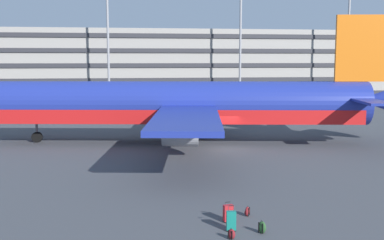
% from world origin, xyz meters
% --- Properties ---
extents(ground_plane, '(600.00, 600.00, 0.00)m').
position_xyz_m(ground_plane, '(0.00, 0.00, 0.00)').
color(ground_plane, '#424449').
extents(terminal_structure, '(149.75, 15.07, 12.25)m').
position_xyz_m(terminal_structure, '(0.00, 50.03, 6.12)').
color(terminal_structure, gray).
rests_on(terminal_structure, ground_plane).
extents(airliner, '(37.79, 30.69, 10.71)m').
position_xyz_m(airliner, '(-3.03, 3.12, 3.24)').
color(airliner, navy).
rests_on(airliner, ground_plane).
extents(light_mast_center_left, '(1.80, 0.50, 24.23)m').
position_xyz_m(light_mast_center_left, '(-10.46, 36.62, 13.84)').
color(light_mast_center_left, gray).
rests_on(light_mast_center_left, ground_plane).
extents(light_mast_center_right, '(1.80, 0.50, 21.36)m').
position_xyz_m(light_mast_center_right, '(10.05, 36.62, 12.36)').
color(light_mast_center_right, gray).
rests_on(light_mast_center_right, ground_plane).
extents(light_mast_right, '(1.80, 0.50, 20.81)m').
position_xyz_m(light_mast_right, '(27.95, 36.62, 12.08)').
color(light_mast_right, gray).
rests_on(light_mast_right, ground_plane).
extents(suitcase_small, '(0.41, 0.27, 1.06)m').
position_xyz_m(suitcase_small, '(-3.42, -17.71, 0.45)').
color(suitcase_small, '#147266').
rests_on(suitcase_small, ground_plane).
extents(suitcase_black, '(0.46, 0.32, 0.88)m').
position_xyz_m(suitcase_black, '(-3.31, -16.64, 0.40)').
color(suitcase_black, '#B21E23').
rests_on(suitcase_black, ground_plane).
extents(backpack_orange, '(0.40, 0.42, 0.56)m').
position_xyz_m(backpack_orange, '(-2.22, -18.15, 0.25)').
color(backpack_orange, '#264C26').
rests_on(backpack_orange, ground_plane).
extents(backpack_scuffed, '(0.33, 0.38, 0.49)m').
position_xyz_m(backpack_scuffed, '(-2.30, -15.99, 0.21)').
color(backpack_scuffed, maroon).
rests_on(backpack_scuffed, ground_plane).
extents(backpack_teal, '(0.38, 0.39, 0.47)m').
position_xyz_m(backpack_teal, '(-3.60, -18.58, 0.20)').
color(backpack_teal, maroon).
rests_on(backpack_teal, ground_plane).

